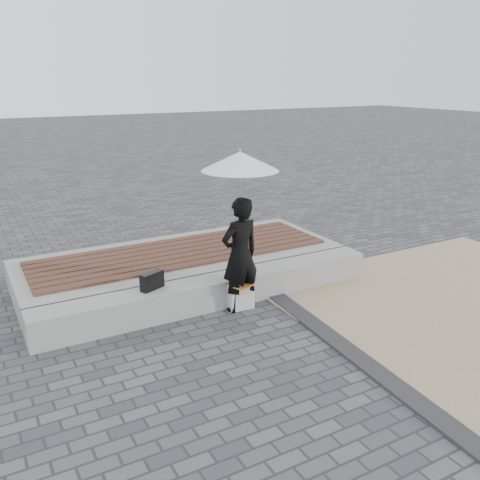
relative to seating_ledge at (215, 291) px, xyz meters
name	(u,v)px	position (x,y,z in m)	size (l,w,h in m)	color
ground	(278,355)	(0.00, -1.60, -0.20)	(80.00, 80.00, 0.00)	#515156
edging_band	(357,357)	(0.75, -2.10, -0.18)	(0.25, 5.20, 0.04)	#2D2D2F
seating_ledge	(215,291)	(0.00, 0.00, 0.00)	(5.00, 0.45, 0.40)	#9A9A95
timber_platform	(182,265)	(0.00, 1.20, 0.00)	(5.00, 2.00, 0.40)	gray
timber_decking	(181,252)	(0.00, 1.20, 0.22)	(4.60, 1.40, 0.04)	brown
woman	(240,255)	(0.22, -0.31, 0.59)	(0.58, 0.38, 1.58)	black
parasol	(240,161)	(0.22, -0.31, 1.84)	(0.99, 0.99, 1.27)	#ADACB2
handbag	(152,281)	(-0.90, 0.05, 0.32)	(0.33, 0.12, 0.23)	black
canvas_tote	(241,296)	(0.24, -0.31, -0.02)	(0.35, 0.15, 0.37)	#B8B9B5
magazine	(243,285)	(0.24, -0.36, 0.17)	(0.32, 0.24, 0.01)	red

